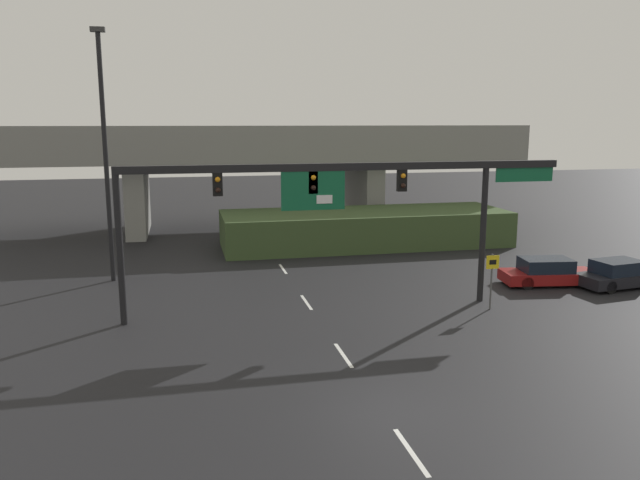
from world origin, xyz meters
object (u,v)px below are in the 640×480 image
Objects in this scene: parked_sedan_mid_right at (619,275)px; speed_limit_sign at (492,274)px; parked_sedan_near_right at (548,272)px; highway_light_pole_near at (105,151)px; signal_gantry at (340,190)px.

speed_limit_sign is at bearing -173.33° from parked_sedan_mid_right.
parked_sedan_mid_right is at bearing -12.27° from parked_sedan_near_right.
speed_limit_sign is 0.20× the size of highway_light_pole_near.
parked_sedan_mid_right is at bearing 2.95° from signal_gantry.
signal_gantry is at bearing 175.16° from parked_sedan_mid_right.
signal_gantry is 3.93× the size of parked_sedan_near_right.
signal_gantry is at bearing -36.47° from highway_light_pole_near.
highway_light_pole_near is 26.76m from parked_sedan_mid_right.
speed_limit_sign is 0.51× the size of parked_sedan_near_right.
highway_light_pole_near reaches higher than signal_gantry.
parked_sedan_near_right is 1.07× the size of parked_sedan_mid_right.
highway_light_pole_near is 23.41m from parked_sedan_near_right.
highway_light_pole_near is (-16.95, 8.99, 5.14)m from speed_limit_sign.
parked_sedan_near_right is at bearing 152.00° from parked_sedan_mid_right.
speed_limit_sign is 6.00m from parked_sedan_near_right.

